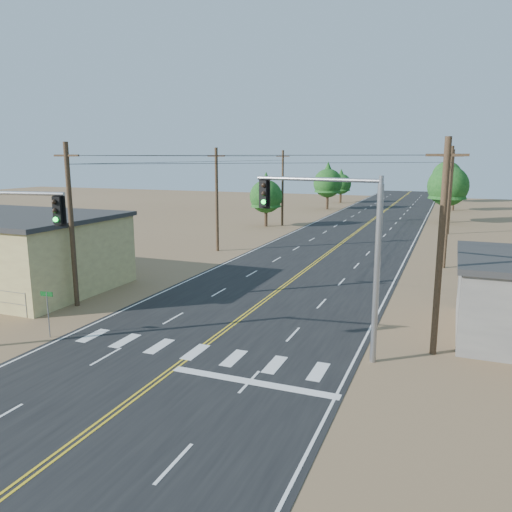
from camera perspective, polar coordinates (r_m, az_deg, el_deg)
The scene contains 16 objects.
ground at distance 18.41m, azimuth -19.58°, elevation -19.14°, with size 220.00×220.00×0.00m, color olive.
road at distance 44.05m, azimuth 6.80°, elevation -0.76°, with size 15.00×200.00×0.02m, color black.
utility_pole_left_near at distance 32.18m, azimuth -20.35°, elevation 3.41°, with size 1.80×0.30×10.00m.
utility_pole_left_mid at distance 48.82m, azimuth -4.50°, elevation 6.52°, with size 1.80×0.30×10.00m.
utility_pole_left_far at distance 67.32m, azimuth 3.06°, elevation 7.83°, with size 1.80×0.30×10.00m.
utility_pole_right_near at distance 24.04m, azimuth 20.34°, elevation 0.97°, with size 1.80×0.30×10.00m.
utility_pole_right_mid at distance 43.88m, azimuth 21.08°, elevation 5.28°, with size 1.80×0.30×10.00m.
utility_pole_right_far at distance 63.83m, azimuth 21.36°, elevation 6.90°, with size 1.80×0.30×10.00m.
signal_mast_right at distance 22.81m, azimuth 9.62°, elevation 2.22°, with size 6.22×1.53×8.35m.
street_sign at distance 27.63m, azimuth -22.72°, elevation -5.38°, with size 0.72×0.10×2.42m.
tree_left_near at distance 66.41m, azimuth 1.15°, elevation 7.20°, with size 4.34×4.34×7.24m.
tree_left_mid at distance 89.50m, azimuth 8.21°, elevation 8.58°, with size 5.01×5.01×8.35m.
tree_left_far at distance 102.98m, azimuth 9.69°, elevation 8.34°, with size 4.08×4.08×6.81m.
tree_right_near at distance 75.22m, azimuth 21.13°, elevation 7.91°, with size 5.59×5.59×9.32m.
tree_right_mid at distance 92.99m, azimuth 21.76°, elevation 7.69°, with size 4.52×4.52×7.53m.
tree_right_far at distance 110.14m, azimuth 21.00°, elevation 8.87°, with size 5.82×5.82×9.70m.
Camera 1 is at (10.90, -11.70, 9.12)m, focal length 35.00 mm.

